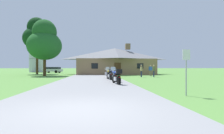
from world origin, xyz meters
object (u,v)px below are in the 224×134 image
at_px(motorcycle_silver_fourth_in_row, 108,73).
at_px(tree_left_near, 45,42).
at_px(motorcycle_yellow_third_in_row, 110,74).
at_px(metal_silo_distant, 36,57).
at_px(motorcycle_blue_second_in_row, 114,75).
at_px(bystander_olive_shirt_by_tree, 154,70).
at_px(bystander_tan_shirt_beside_signpost, 141,70).
at_px(metal_signpost_roadside, 186,67).
at_px(motorcycle_orange_farthest_in_row, 108,73).
at_px(tree_left_far, 37,35).
at_px(parked_silver_suv_far_left, 53,70).
at_px(bystander_blue_shirt_near_lodge, 151,70).
at_px(motorcycle_blue_nearest_to_camera, 117,77).

xyz_separation_m(motorcycle_silver_fourth_in_row, tree_left_near, (-9.26, 7.04, 4.65)).
distance_m(motorcycle_yellow_third_in_row, metal_silo_distant, 38.34).
height_order(motorcycle_blue_second_in_row, bystander_olive_shirt_by_tree, bystander_olive_shirt_by_tree).
xyz_separation_m(bystander_tan_shirt_beside_signpost, metal_silo_distant, (-22.98, 28.36, 3.22)).
xyz_separation_m(motorcycle_yellow_third_in_row, bystander_tan_shirt_beside_signpost, (4.66, 5.13, 0.33)).
bearing_deg(bystander_tan_shirt_beside_signpost, metal_signpost_roadside, -4.29).
distance_m(motorcycle_yellow_third_in_row, metal_signpost_roadside, 10.70).
xyz_separation_m(motorcycle_orange_farthest_in_row, tree_left_far, (-12.96, 12.21, 6.90)).
bearing_deg(tree_left_near, parked_silver_suv_far_left, 99.32).
xyz_separation_m(bystander_blue_shirt_near_lodge, parked_silver_suv_far_left, (-18.69, 17.49, -0.15)).
distance_m(motorcycle_silver_fourth_in_row, tree_left_near, 12.52).
bearing_deg(parked_silver_suv_far_left, motorcycle_silver_fourth_in_row, -137.41).
bearing_deg(motorcycle_orange_farthest_in_row, tree_left_near, 145.92).
xyz_separation_m(bystander_olive_shirt_by_tree, parked_silver_suv_far_left, (-18.22, 20.41, -0.15)).
bearing_deg(tree_left_near, bystander_tan_shirt_beside_signpost, -18.33).
bearing_deg(tree_left_near, motorcycle_blue_nearest_to_camera, -57.12).
height_order(motorcycle_yellow_third_in_row, bystander_tan_shirt_beside_signpost, bystander_tan_shirt_beside_signpost).
relative_size(motorcycle_orange_farthest_in_row, metal_silo_distant, 0.25).
distance_m(bystander_blue_shirt_near_lodge, bystander_olive_shirt_by_tree, 2.95).
height_order(motorcycle_orange_farthest_in_row, tree_left_far, tree_left_far).
distance_m(motorcycle_orange_farthest_in_row, metal_signpost_roadside, 15.49).
distance_m(motorcycle_blue_second_in_row, parked_silver_suv_far_left, 30.47).
distance_m(motorcycle_yellow_third_in_row, parked_silver_suv_far_left, 28.11).
bearing_deg(motorcycle_orange_farthest_in_row, metal_silo_distant, 115.80).
xyz_separation_m(motorcycle_blue_nearest_to_camera, bystander_blue_shirt_near_lodge, (6.68, 12.84, 0.31)).
xyz_separation_m(motorcycle_blue_nearest_to_camera, motorcycle_yellow_third_in_row, (-0.16, 4.84, 0.00)).
bearing_deg(motorcycle_yellow_third_in_row, bystander_tan_shirt_beside_signpost, 39.89).
bearing_deg(bystander_olive_shirt_by_tree, metal_silo_distant, 50.94).
distance_m(motorcycle_blue_second_in_row, metal_signpost_roadside, 8.27).
distance_m(bystander_tan_shirt_beside_signpost, metal_signpost_roadside, 15.57).
xyz_separation_m(motorcycle_blue_nearest_to_camera, tree_left_near, (-9.43, 14.59, 4.64)).
bearing_deg(bystander_blue_shirt_near_lodge, motorcycle_orange_farthest_in_row, -154.71).
relative_size(motorcycle_blue_second_in_row, metal_signpost_roadside, 0.97).
relative_size(metal_signpost_roadside, metal_silo_distant, 0.26).
relative_size(motorcycle_orange_farthest_in_row, tree_left_far, 0.19).
bearing_deg(parked_silver_suv_far_left, tree_left_near, -155.55).
bearing_deg(bystander_tan_shirt_beside_signpost, motorcycle_yellow_third_in_row, -39.50).
distance_m(bystander_tan_shirt_beside_signpost, parked_silver_suv_far_left, 26.22).
relative_size(motorcycle_blue_second_in_row, tree_left_near, 0.24).
height_order(motorcycle_blue_second_in_row, bystander_blue_shirt_near_lodge, bystander_blue_shirt_near_lodge).
distance_m(motorcycle_blue_second_in_row, tree_left_near, 16.16).
relative_size(motorcycle_blue_nearest_to_camera, tree_left_near, 0.24).
bearing_deg(parked_silver_suv_far_left, bystander_olive_shirt_by_tree, -123.12).
relative_size(motorcycle_blue_second_in_row, parked_silver_suv_far_left, 0.42).
xyz_separation_m(motorcycle_orange_farthest_in_row, parked_silver_suv_far_left, (-12.04, 20.55, 0.16)).
height_order(tree_left_near, tree_left_far, tree_left_far).
relative_size(bystander_tan_shirt_beside_signpost, metal_signpost_roadside, 0.79).
bearing_deg(metal_silo_distant, motorcycle_yellow_third_in_row, -61.33).
xyz_separation_m(bystander_blue_shirt_near_lodge, tree_left_near, (-16.11, 1.75, 4.33)).
height_order(bystander_blue_shirt_near_lodge, bystander_tan_shirt_beside_signpost, bystander_tan_shirt_beside_signpost).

